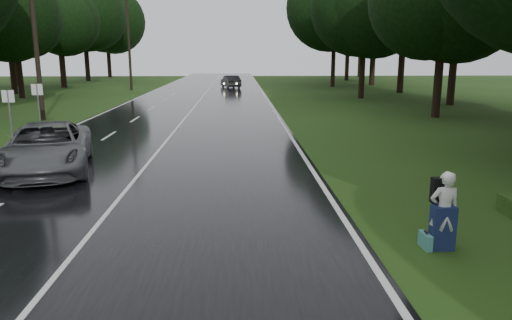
{
  "coord_description": "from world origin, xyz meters",
  "views": [
    {
      "loc": [
        3.28,
        -9.07,
        3.91
      ],
      "look_at": [
        3.76,
        3.55,
        1.1
      ],
      "focal_mm": 33.45,
      "sensor_mm": 36.0,
      "label": 1
    }
  ],
  "objects": [
    {
      "name": "ground",
      "position": [
        0.0,
        0.0,
        0.0
      ],
      "size": [
        160.0,
        160.0,
        0.0
      ],
      "primitive_type": "plane",
      "color": "#244213",
      "rests_on": "ground"
    },
    {
      "name": "road",
      "position": [
        0.0,
        20.0,
        0.02
      ],
      "size": [
        12.0,
        140.0,
        0.04
      ],
      "primitive_type": "cube",
      "color": "black",
      "rests_on": "ground"
    },
    {
      "name": "lane_center",
      "position": [
        0.0,
        20.0,
        0.04
      ],
      "size": [
        0.12,
        140.0,
        0.01
      ],
      "primitive_type": "cube",
      "color": "silver",
      "rests_on": "road"
    },
    {
      "name": "grey_car",
      "position": [
        -3.14,
        6.85,
        0.85
      ],
      "size": [
        4.06,
        6.31,
        1.62
      ],
      "primitive_type": "imported",
      "rotation": [
        0.0,
        0.0,
        0.25
      ],
      "color": "#535558",
      "rests_on": "road"
    },
    {
      "name": "far_car",
      "position": [
        2.43,
        47.74,
        0.75
      ],
      "size": [
        2.56,
        4.58,
        1.43
      ],
      "primitive_type": "imported",
      "rotation": [
        0.0,
        0.0,
        3.4
      ],
      "color": "black",
      "rests_on": "road"
    },
    {
      "name": "hitchhiker",
      "position": [
        7.43,
        -0.04,
        0.76
      ],
      "size": [
        0.6,
        0.54,
        1.64
      ],
      "color": "silver",
      "rests_on": "ground"
    },
    {
      "name": "suitcase",
      "position": [
        7.11,
        -0.01,
        0.16
      ],
      "size": [
        0.15,
        0.46,
        0.32
      ],
      "primitive_type": "cube",
      "rotation": [
        0.0,
        0.0,
        0.04
      ],
      "color": "teal",
      "rests_on": "ground"
    },
    {
      "name": "utility_pole_mid",
      "position": [
        -8.5,
        20.0,
        0.0
      ],
      "size": [
        1.8,
        0.28,
        9.98
      ],
      "primitive_type": null,
      "color": "black",
      "rests_on": "ground"
    },
    {
      "name": "utility_pole_far",
      "position": [
        -8.5,
        44.56,
        0.0
      ],
      "size": [
        1.8,
        0.28,
        10.97
      ],
      "primitive_type": null,
      "color": "black",
      "rests_on": "ground"
    },
    {
      "name": "road_sign_a",
      "position": [
        -7.2,
        13.14,
        0.0
      ],
      "size": [
        0.56,
        0.1,
        2.32
      ],
      "primitive_type": null,
      "color": "white",
      "rests_on": "ground"
    },
    {
      "name": "road_sign_b",
      "position": [
        -7.2,
        16.38,
        0.0
      ],
      "size": [
        0.58,
        0.1,
        2.4
      ],
      "primitive_type": null,
      "color": "white",
      "rests_on": "ground"
    },
    {
      "name": "tree_left_e",
      "position": [
        -16.42,
        35.36,
        0.0
      ],
      "size": [
        8.2,
        8.2,
        12.82
      ],
      "primitive_type": null,
      "color": "black",
      "rests_on": "ground"
    },
    {
      "name": "tree_left_f",
      "position": [
        -17.46,
        49.16,
        0.0
      ],
      "size": [
        8.88,
        8.88,
        13.88
      ],
      "primitive_type": null,
      "color": "black",
      "rests_on": "ground"
    },
    {
      "name": "tree_right_d",
      "position": [
        15.75,
        20.5,
        0.0
      ],
      "size": [
        8.42,
        8.42,
        13.15
      ],
      "primitive_type": null,
      "color": "black",
      "rests_on": "ground"
    },
    {
      "name": "tree_right_e",
      "position": [
        14.44,
        34.0,
        0.0
      ],
      "size": [
        9.03,
        9.03,
        14.11
      ],
      "primitive_type": null,
      "color": "black",
      "rests_on": "ground"
    },
    {
      "name": "tree_right_f",
      "position": [
        14.95,
        49.86,
        0.0
      ],
      "size": [
        10.44,
        10.44,
        16.32
      ],
      "primitive_type": null,
      "color": "black",
      "rests_on": "ground"
    }
  ]
}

